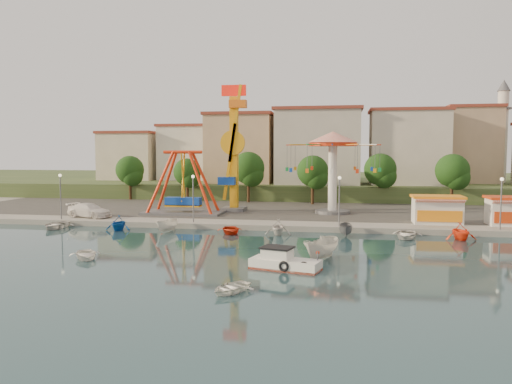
% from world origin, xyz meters
% --- Properties ---
extents(ground, '(200.00, 200.00, 0.00)m').
position_xyz_m(ground, '(0.00, 0.00, 0.00)').
color(ground, '#143039').
rests_on(ground, ground).
extents(quay_deck, '(200.00, 100.00, 0.60)m').
position_xyz_m(quay_deck, '(0.00, 62.00, 0.30)').
color(quay_deck, '#9E998E').
rests_on(quay_deck, ground).
extents(asphalt_pad, '(90.00, 28.00, 0.01)m').
position_xyz_m(asphalt_pad, '(0.00, 30.00, 0.60)').
color(asphalt_pad, '#4C4944').
rests_on(asphalt_pad, quay_deck).
extents(hill_terrace, '(200.00, 60.00, 3.00)m').
position_xyz_m(hill_terrace, '(0.00, 67.00, 1.50)').
color(hill_terrace, '#384C26').
rests_on(hill_terrace, ground).
extents(pirate_ship_ride, '(10.00, 5.00, 8.00)m').
position_xyz_m(pirate_ship_ride, '(-11.47, 20.14, 4.39)').
color(pirate_ship_ride, '#59595E').
rests_on(pirate_ship_ride, quay_deck).
extents(kamikaze_tower, '(3.46, 3.10, 16.50)m').
position_xyz_m(kamikaze_tower, '(-5.69, 23.96, 8.61)').
color(kamikaze_tower, '#59595E').
rests_on(kamikaze_tower, quay_deck).
extents(wave_swinger, '(11.60, 11.60, 10.40)m').
position_xyz_m(wave_swinger, '(7.09, 23.78, 8.20)').
color(wave_swinger, '#59595E').
rests_on(wave_swinger, quay_deck).
extents(booth_left, '(5.40, 3.78, 3.08)m').
position_xyz_m(booth_left, '(18.54, 16.49, 2.16)').
color(booth_left, white).
rests_on(booth_left, quay_deck).
extents(lamp_post_0, '(0.14, 0.14, 5.00)m').
position_xyz_m(lamp_post_0, '(-24.00, 13.00, 3.10)').
color(lamp_post_0, '#59595E').
rests_on(lamp_post_0, quay_deck).
extents(lamp_post_1, '(0.14, 0.14, 5.00)m').
position_xyz_m(lamp_post_1, '(-8.00, 13.00, 3.10)').
color(lamp_post_1, '#59595E').
rests_on(lamp_post_1, quay_deck).
extents(lamp_post_2, '(0.14, 0.14, 5.00)m').
position_xyz_m(lamp_post_2, '(8.00, 13.00, 3.10)').
color(lamp_post_2, '#59595E').
rests_on(lamp_post_2, quay_deck).
extents(lamp_post_3, '(0.14, 0.14, 5.00)m').
position_xyz_m(lamp_post_3, '(24.00, 13.00, 3.10)').
color(lamp_post_3, '#59595E').
rests_on(lamp_post_3, quay_deck).
extents(tree_0, '(4.60, 4.60, 7.19)m').
position_xyz_m(tree_0, '(-26.00, 36.98, 5.47)').
color(tree_0, '#382314').
rests_on(tree_0, quay_deck).
extents(tree_1, '(4.35, 4.35, 6.80)m').
position_xyz_m(tree_1, '(-16.00, 36.24, 5.20)').
color(tree_1, '#382314').
rests_on(tree_1, quay_deck).
extents(tree_2, '(5.02, 5.02, 7.85)m').
position_xyz_m(tree_2, '(-6.00, 35.81, 5.92)').
color(tree_2, '#382314').
rests_on(tree_2, quay_deck).
extents(tree_3, '(4.68, 4.68, 7.32)m').
position_xyz_m(tree_3, '(4.00, 34.36, 5.55)').
color(tree_3, '#382314').
rests_on(tree_3, quay_deck).
extents(tree_4, '(4.86, 4.86, 7.60)m').
position_xyz_m(tree_4, '(14.00, 37.35, 5.75)').
color(tree_4, '#382314').
rests_on(tree_4, quay_deck).
extents(tree_5, '(4.83, 4.83, 7.54)m').
position_xyz_m(tree_5, '(24.00, 35.54, 5.71)').
color(tree_5, '#382314').
rests_on(tree_5, quay_deck).
extents(building_0, '(9.26, 9.53, 11.87)m').
position_xyz_m(building_0, '(-33.37, 46.06, 8.93)').
color(building_0, beige).
rests_on(building_0, hill_terrace).
extents(building_1, '(12.33, 9.01, 8.63)m').
position_xyz_m(building_1, '(-21.33, 51.38, 7.32)').
color(building_1, silver).
rests_on(building_1, hill_terrace).
extents(building_2, '(11.95, 9.28, 11.23)m').
position_xyz_m(building_2, '(-8.19, 51.96, 8.62)').
color(building_2, tan).
rests_on(building_2, hill_terrace).
extents(building_3, '(12.59, 10.50, 9.20)m').
position_xyz_m(building_3, '(5.60, 48.80, 7.60)').
color(building_3, beige).
rests_on(building_3, hill_terrace).
extents(building_4, '(10.75, 9.23, 9.24)m').
position_xyz_m(building_4, '(19.07, 52.20, 7.62)').
color(building_4, beige).
rests_on(building_4, hill_terrace).
extents(building_5, '(12.77, 10.96, 11.21)m').
position_xyz_m(building_5, '(32.37, 50.33, 8.61)').
color(building_5, tan).
rests_on(building_5, hill_terrace).
extents(minaret, '(2.80, 2.80, 18.00)m').
position_xyz_m(minaret, '(36.00, 54.00, 12.55)').
color(minaret, silver).
rests_on(minaret, hill_terrace).
extents(cabin_motorboat, '(5.32, 3.12, 1.76)m').
position_xyz_m(cabin_motorboat, '(4.14, -4.99, 0.47)').
color(cabin_motorboat, white).
rests_on(cabin_motorboat, ground).
extents(rowboat_a, '(3.85, 4.14, 0.70)m').
position_xyz_m(rowboat_a, '(-11.68, -4.08, 0.35)').
color(rowboat_a, white).
rests_on(rowboat_a, ground).
extents(rowboat_b, '(3.23, 3.59, 0.61)m').
position_xyz_m(rowboat_b, '(1.67, -11.43, 0.31)').
color(rowboat_b, white).
rests_on(rowboat_b, ground).
extents(skiff, '(3.47, 4.92, 1.78)m').
position_xyz_m(skiff, '(6.72, -1.42, 0.89)').
color(skiff, silver).
rests_on(skiff, ground).
extents(van, '(6.15, 3.85, 1.66)m').
position_xyz_m(van, '(-21.55, 15.08, 1.43)').
color(van, white).
rests_on(van, quay_deck).
extents(moored_boat_0, '(3.09, 4.21, 0.85)m').
position_xyz_m(moored_boat_0, '(-22.75, 9.80, 0.42)').
color(moored_boat_0, beige).
rests_on(moored_boat_0, ground).
extents(moored_boat_1, '(2.88, 3.28, 1.64)m').
position_xyz_m(moored_boat_1, '(-15.40, 9.80, 0.82)').
color(moored_boat_1, '#1355AB').
rests_on(moored_boat_1, ground).
extents(moored_boat_2, '(2.19, 3.83, 1.39)m').
position_xyz_m(moored_boat_2, '(-9.91, 9.80, 0.70)').
color(moored_boat_2, silver).
rests_on(moored_boat_2, ground).
extents(moored_boat_3, '(3.63, 4.32, 0.77)m').
position_xyz_m(moored_boat_3, '(-3.05, 9.80, 0.38)').
color(moored_boat_3, red).
rests_on(moored_boat_3, ground).
extents(moored_boat_4, '(2.95, 3.33, 1.63)m').
position_xyz_m(moored_boat_4, '(1.89, 9.80, 0.81)').
color(moored_boat_4, silver).
rests_on(moored_boat_4, ground).
extents(moored_boat_5, '(1.38, 3.54, 1.36)m').
position_xyz_m(moored_boat_5, '(8.70, 9.80, 0.68)').
color(moored_boat_5, slate).
rests_on(moored_boat_5, ground).
extents(moored_boat_6, '(3.73, 4.61, 0.84)m').
position_xyz_m(moored_boat_6, '(14.47, 9.80, 0.42)').
color(moored_boat_6, white).
rests_on(moored_boat_6, ground).
extents(moored_boat_7, '(3.35, 3.72, 1.73)m').
position_xyz_m(moored_boat_7, '(19.52, 9.80, 0.87)').
color(moored_boat_7, '#FF3E16').
rests_on(moored_boat_7, ground).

